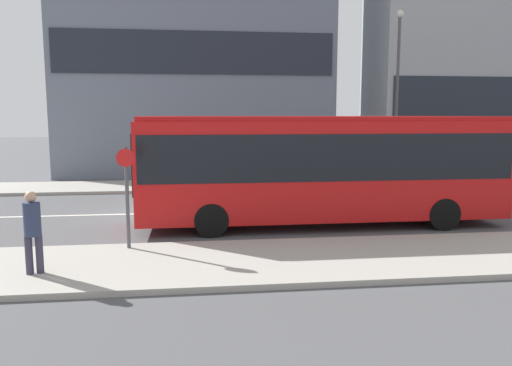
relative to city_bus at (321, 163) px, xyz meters
name	(u,v)px	position (x,y,z in m)	size (l,w,h in m)	color
ground_plane	(164,213)	(-4.92, 2.42, -1.92)	(120.00, 120.00, 0.00)	#4F4F51
sidewalk_near	(148,265)	(-4.92, -3.83, -1.86)	(44.00, 3.50, 0.13)	#A39E93
sidewalk_far	(172,186)	(-4.92, 8.67, -1.86)	(44.00, 3.50, 0.13)	#A39E93
lane_centerline	(164,213)	(-4.92, 2.42, -1.92)	(41.80, 0.16, 0.01)	silver
apartment_block_right_tower	(510,38)	(15.33, 14.21, 6.06)	(17.12, 4.65, 15.99)	#9EA3A8
city_bus	(321,163)	(0.00, 0.00, 0.00)	(11.09, 2.57, 3.35)	red
parked_car_0	(482,178)	(8.78, 5.68, -1.32)	(4.04, 1.81, 1.26)	silver
pedestrian_near_stop	(33,227)	(-7.18, -4.32, -0.81)	(0.34, 0.34, 1.73)	#383347
bus_stop_sign	(127,189)	(-5.50, -2.52, -0.32)	(0.44, 0.12, 2.51)	#4C4C51
street_lamp	(397,81)	(5.68, 7.99, 3.01)	(0.36, 0.36, 8.02)	#4C4C51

